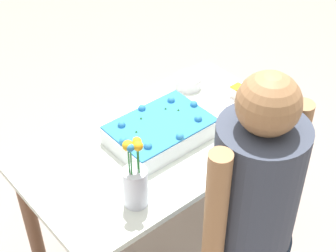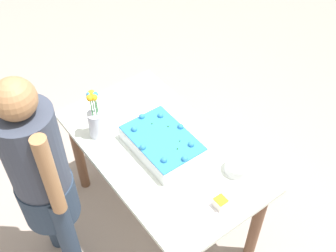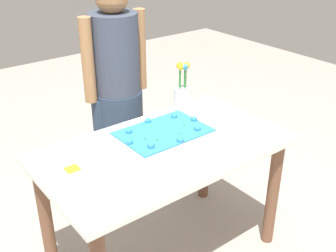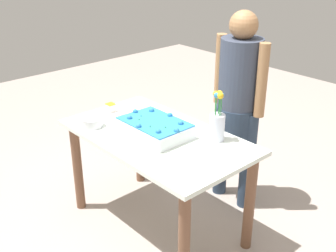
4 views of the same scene
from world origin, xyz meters
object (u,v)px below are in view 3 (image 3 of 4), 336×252
serving_plate_with_slice (74,178)px  cake_knife (225,121)px  fruit_bowl (125,190)px  sheet_cake (163,139)px  flower_vase (182,97)px  person_standing (117,83)px

serving_plate_with_slice → cake_knife: 0.98m
fruit_bowl → sheet_cake: bearing=-148.4°
sheet_cake → flower_vase: bearing=-143.4°
person_standing → sheet_cake: bearing=-11.7°
sheet_cake → serving_plate_with_slice: bearing=-0.2°
fruit_bowl → person_standing: size_ratio=0.10×
cake_knife → flower_vase: (0.14, -0.22, 0.12)m
serving_plate_with_slice → fruit_bowl: bearing=117.2°
sheet_cake → fruit_bowl: 0.45m
cake_knife → fruit_bowl: bearing=133.8°
serving_plate_with_slice → fruit_bowl: size_ratio=1.46×
sheet_cake → fruit_bowl: sheet_cake is taller
serving_plate_with_slice → fruit_bowl: (-0.12, 0.24, 0.01)m
flower_vase → sheet_cake: bearing=36.6°
sheet_cake → flower_vase: size_ratio=1.38×
serving_plate_with_slice → person_standing: size_ratio=0.14×
cake_knife → person_standing: (0.33, -0.66, 0.12)m
serving_plate_with_slice → person_standing: bearing=-133.9°
sheet_cake → cake_knife: bearing=-177.6°
cake_knife → fruit_bowl: (0.86, 0.26, 0.03)m
flower_vase → person_standing: person_standing is taller
sheet_cake → person_standing: (-0.14, -0.68, 0.07)m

